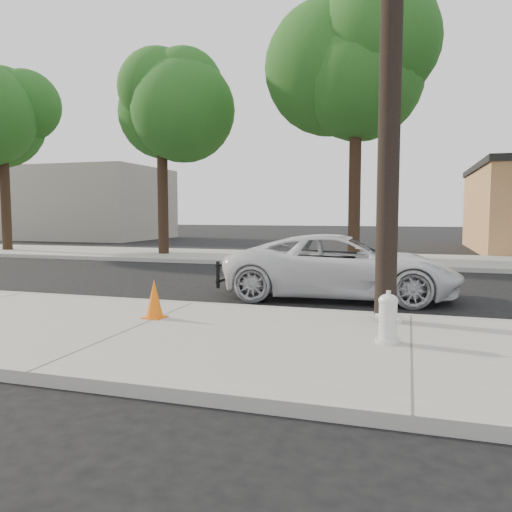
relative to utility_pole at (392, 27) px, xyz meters
name	(u,v)px	position (x,y,z in m)	size (l,w,h in m)	color
ground	(231,293)	(-3.60, 2.70, -4.70)	(120.00, 120.00, 0.00)	black
near_sidewalk	(134,332)	(-3.60, -1.60, -4.62)	(90.00, 4.40, 0.15)	gray
far_sidewalk	(304,258)	(-3.60, 11.20, -4.62)	(90.00, 5.00, 0.15)	gray
curb_near	(194,306)	(-3.60, 0.60, -4.62)	(90.00, 0.12, 0.16)	#9E9B93
building_far	(66,204)	(-23.60, 22.70, -2.20)	(14.00, 8.00, 5.00)	gray
utility_pole	(392,27)	(0.00, 0.00, 0.00)	(1.40, 0.34, 9.00)	black
tree_a	(3,109)	(-17.40, 10.55, 1.83)	(4.65, 4.50, 9.00)	black
tree_b	(164,108)	(-9.41, 10.76, 1.45)	(4.34, 4.20, 8.45)	black
tree_c	(362,70)	(-1.38, 10.34, 2.21)	(4.96, 4.80, 9.55)	black
police_cruiser	(341,266)	(-1.07, 2.83, -4.00)	(2.32, 5.03, 1.40)	silver
fire_hydrant	(388,319)	(0.10, -1.39, -4.23)	(0.35, 0.32, 0.66)	silver
traffic_cone	(154,299)	(-3.64, -0.88, -4.24)	(0.37, 0.37, 0.64)	orange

